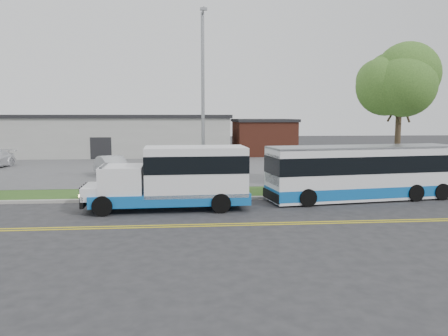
{
  "coord_description": "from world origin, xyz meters",
  "views": [
    {
      "loc": [
        1.99,
        -20.65,
        4.26
      ],
      "look_at": [
        4.0,
        1.39,
        1.6
      ],
      "focal_mm": 35.0,
      "sensor_mm": 36.0,
      "label": 1
    }
  ],
  "objects": [
    {
      "name": "commercial_building",
      "position": [
        -6.0,
        27.0,
        2.18
      ],
      "size": [
        25.4,
        10.4,
        4.35
      ],
      "color": "#9E9E99",
      "rests_on": "ground"
    },
    {
      "name": "shuttle_bus",
      "position": [
        1.76,
        -0.8,
        1.52
      ],
      "size": [
        7.54,
        2.73,
        2.85
      ],
      "rotation": [
        0.0,
        0.0,
        0.03
      ],
      "color": "#0F5AA7",
      "rests_on": "ground"
    },
    {
      "name": "curb",
      "position": [
        0.0,
        1.1,
        0.07
      ],
      "size": [
        80.0,
        0.3,
        0.15
      ],
      "primitive_type": "cube",
      "color": "#9E9B93",
      "rests_on": "ground"
    },
    {
      "name": "parked_car_a",
      "position": [
        -2.91,
        9.52,
        0.81
      ],
      "size": [
        3.32,
        4.51,
        1.42
      ],
      "primitive_type": "imported",
      "rotation": [
        0.0,
        0.0,
        0.48
      ],
      "color": "#B9BDC1",
      "rests_on": "parking_lot"
    },
    {
      "name": "ground",
      "position": [
        0.0,
        0.0,
        0.0
      ],
      "size": [
        140.0,
        140.0,
        0.0
      ],
      "primitive_type": "plane",
      "color": "#28282B",
      "rests_on": "ground"
    },
    {
      "name": "tree_east",
      "position": [
        14.0,
        3.0,
        6.2
      ],
      "size": [
        5.2,
        5.2,
        8.33
      ],
      "color": "#36261D",
      "rests_on": "verge"
    },
    {
      "name": "streetlight_near",
      "position": [
        3.0,
        2.73,
        5.23
      ],
      "size": [
        0.35,
        1.53,
        9.5
      ],
      "color": "gray",
      "rests_on": "verge"
    },
    {
      "name": "parking_lot",
      "position": [
        0.0,
        17.0,
        0.05
      ],
      "size": [
        80.0,
        25.0,
        0.1
      ],
      "primitive_type": "cube",
      "color": "#4C4C4F",
      "rests_on": "ground"
    },
    {
      "name": "brick_wing",
      "position": [
        10.5,
        26.0,
        1.96
      ],
      "size": [
        6.3,
        7.3,
        3.9
      ],
      "color": "brown",
      "rests_on": "ground"
    },
    {
      "name": "lane_line_north",
      "position": [
        0.0,
        -3.85,
        0.01
      ],
      "size": [
        70.0,
        0.12,
        0.01
      ],
      "primitive_type": "cube",
      "color": "gold",
      "rests_on": "ground"
    },
    {
      "name": "verge",
      "position": [
        0.0,
        2.9,
        0.05
      ],
      "size": [
        80.0,
        3.3,
        0.1
      ],
      "primitive_type": "cube",
      "color": "#2E511B",
      "rests_on": "ground"
    },
    {
      "name": "transit_bus",
      "position": [
        11.03,
        0.6,
        1.39
      ],
      "size": [
        10.1,
        3.59,
        2.74
      ],
      "rotation": [
        0.0,
        0.0,
        0.14
      ],
      "color": "white",
      "rests_on": "ground"
    },
    {
      "name": "lane_line_south",
      "position": [
        0.0,
        -4.15,
        0.01
      ],
      "size": [
        70.0,
        0.12,
        0.01
      ],
      "primitive_type": "cube",
      "color": "gold",
      "rests_on": "ground"
    }
  ]
}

